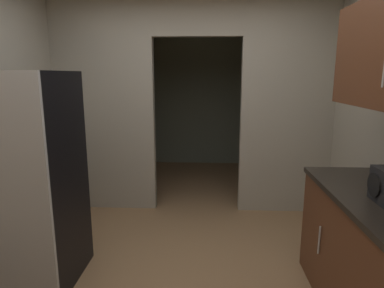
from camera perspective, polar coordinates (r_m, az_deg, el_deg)
name	(u,v)px	position (r m, az deg, el deg)	size (l,w,h in m)	color
kitchen_partition	(190,96)	(4.03, -0.26, 8.29)	(3.35, 0.12, 2.67)	#ADA899
adjoining_room_shell	(197,95)	(5.65, 0.83, 8.37)	(3.35, 2.32, 2.67)	gray
refrigerator	(24,181)	(2.96, -26.92, -5.69)	(0.77, 0.76, 1.70)	black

